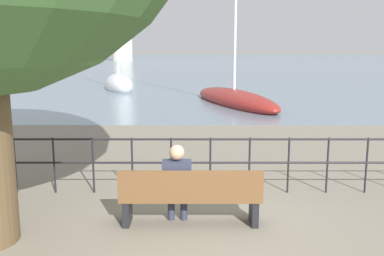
{
  "coord_description": "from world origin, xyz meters",
  "views": [
    {
      "loc": [
        0.02,
        -6.21,
        2.63
      ],
      "look_at": [
        0.0,
        0.5,
        1.4
      ],
      "focal_mm": 40.0,
      "sensor_mm": 36.0,
      "label": 1
    }
  ],
  "objects_px": {
    "park_bench": "(192,197)",
    "seated_person_left": "(178,180)",
    "sailboat_0": "(235,98)",
    "harbor_lighthouse": "(123,6)",
    "sailboat_1": "(120,84)"
  },
  "relations": [
    {
      "from": "harbor_lighthouse",
      "to": "sailboat_1",
      "type": "bearing_deg",
      "value": -81.08
    },
    {
      "from": "park_bench",
      "to": "harbor_lighthouse",
      "type": "height_order",
      "value": "harbor_lighthouse"
    },
    {
      "from": "sailboat_0",
      "to": "park_bench",
      "type": "bearing_deg",
      "value": -115.97
    },
    {
      "from": "sailboat_1",
      "to": "harbor_lighthouse",
      "type": "relative_size",
      "value": 0.39
    },
    {
      "from": "seated_person_left",
      "to": "sailboat_0",
      "type": "relative_size",
      "value": 0.12
    },
    {
      "from": "park_bench",
      "to": "sailboat_0",
      "type": "height_order",
      "value": "sailboat_0"
    },
    {
      "from": "sailboat_0",
      "to": "harbor_lighthouse",
      "type": "height_order",
      "value": "harbor_lighthouse"
    },
    {
      "from": "harbor_lighthouse",
      "to": "seated_person_left",
      "type": "bearing_deg",
      "value": -80.44
    },
    {
      "from": "seated_person_left",
      "to": "sailboat_1",
      "type": "height_order",
      "value": "sailboat_1"
    },
    {
      "from": "seated_person_left",
      "to": "harbor_lighthouse",
      "type": "height_order",
      "value": "harbor_lighthouse"
    },
    {
      "from": "park_bench",
      "to": "seated_person_left",
      "type": "height_order",
      "value": "seated_person_left"
    },
    {
      "from": "park_bench",
      "to": "seated_person_left",
      "type": "bearing_deg",
      "value": 158.91
    },
    {
      "from": "park_bench",
      "to": "sailboat_0",
      "type": "bearing_deg",
      "value": 81.99
    },
    {
      "from": "park_bench",
      "to": "seated_person_left",
      "type": "relative_size",
      "value": 1.72
    },
    {
      "from": "park_bench",
      "to": "sailboat_0",
      "type": "relative_size",
      "value": 0.2
    }
  ]
}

